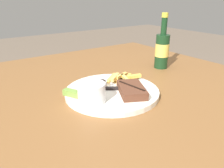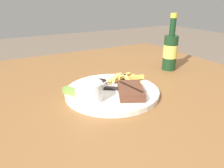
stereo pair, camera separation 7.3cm
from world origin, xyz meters
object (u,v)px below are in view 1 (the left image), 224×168
(fork_utensil, at_px, (112,80))
(beer_bottle, at_px, (162,49))
(dipping_sauce_cup, at_px, (100,84))
(pickle_spear, at_px, (73,93))
(knife_utensil, at_px, (124,89))
(dinner_plate, at_px, (112,92))
(steak_portion, at_px, (131,90))
(coleslaw_cup, at_px, (92,91))

(fork_utensil, relative_size, beer_bottle, 0.48)
(dipping_sauce_cup, distance_m, pickle_spear, 0.11)
(knife_utensil, distance_m, beer_bottle, 0.36)
(pickle_spear, height_order, fork_utensil, pickle_spear)
(dinner_plate, xyz_separation_m, knife_utensil, (0.02, 0.03, 0.01))
(dinner_plate, distance_m, knife_utensil, 0.04)
(steak_portion, bearing_deg, knife_utensil, 179.78)
(dinner_plate, xyz_separation_m, coleslaw_cup, (0.04, -0.10, 0.04))
(coleslaw_cup, relative_size, knife_utensil, 0.57)
(beer_bottle, bearing_deg, coleslaw_cup, -71.77)
(coleslaw_cup, height_order, pickle_spear, coleslaw_cup)
(dinner_plate, distance_m, dipping_sauce_cup, 0.05)
(beer_bottle, bearing_deg, pickle_spear, -79.79)
(dinner_plate, height_order, fork_utensil, fork_utensil)
(pickle_spear, height_order, beer_bottle, beer_bottle)
(steak_portion, bearing_deg, pickle_spear, -117.62)
(steak_portion, xyz_separation_m, fork_utensil, (-0.13, 0.01, -0.01))
(dinner_plate, xyz_separation_m, pickle_spear, (-0.03, -0.13, 0.02))
(pickle_spear, bearing_deg, steak_portion, 62.38)
(dipping_sauce_cup, bearing_deg, pickle_spear, -83.69)
(dinner_plate, distance_m, coleslaw_cup, 0.11)
(steak_portion, xyz_separation_m, pickle_spear, (-0.09, -0.17, -0.00))
(fork_utensil, bearing_deg, steak_portion, 28.83)
(coleslaw_cup, xyz_separation_m, knife_utensil, (-0.01, 0.13, -0.03))
(dinner_plate, relative_size, pickle_spear, 4.44)
(steak_portion, bearing_deg, dipping_sauce_cup, -148.41)
(steak_portion, height_order, beer_bottle, beer_bottle)
(dipping_sauce_cup, xyz_separation_m, knife_utensil, (0.06, 0.06, -0.01))
(steak_portion, distance_m, knife_utensil, 0.04)
(dinner_plate, relative_size, steak_portion, 2.11)
(pickle_spear, bearing_deg, knife_utensil, 73.19)
(coleslaw_cup, distance_m, pickle_spear, 0.07)
(dinner_plate, relative_size, fork_utensil, 2.71)
(steak_portion, height_order, knife_utensil, steak_portion)
(steak_portion, height_order, pickle_spear, steak_portion)
(pickle_spear, bearing_deg, beer_bottle, 100.21)
(coleslaw_cup, relative_size, dipping_sauce_cup, 1.67)
(steak_portion, relative_size, fork_utensil, 1.28)
(knife_utensil, bearing_deg, coleslaw_cup, -140.23)
(dinner_plate, height_order, knife_utensil, knife_utensil)
(steak_portion, distance_m, pickle_spear, 0.19)
(coleslaw_cup, height_order, beer_bottle, beer_bottle)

